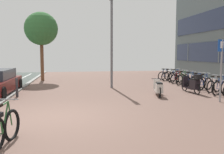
% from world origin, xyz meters
% --- Properties ---
extents(ground, '(21.00, 40.00, 0.13)m').
position_xyz_m(ground, '(1.43, 0.00, -0.02)').
color(ground, '#2B3730').
extents(bicycle_foreground, '(0.81, 1.46, 1.13)m').
position_xyz_m(bicycle_foreground, '(-1.02, -2.24, 0.40)').
color(bicycle_foreground, black).
rests_on(bicycle_foreground, ground).
extents(bicycle_rack_01, '(1.35, 0.59, 1.02)m').
position_xyz_m(bicycle_rack_01, '(7.87, 3.01, 0.36)').
color(bicycle_rack_01, black).
rests_on(bicycle_rack_01, ground).
extents(bicycle_rack_02, '(1.21, 0.61, 0.96)m').
position_xyz_m(bicycle_rack_02, '(7.99, 3.79, 0.34)').
color(bicycle_rack_02, black).
rests_on(bicycle_rack_02, ground).
extents(bicycle_rack_03, '(1.34, 0.60, 1.01)m').
position_xyz_m(bicycle_rack_03, '(7.88, 4.57, 0.35)').
color(bicycle_rack_03, black).
rests_on(bicycle_rack_03, ground).
extents(bicycle_rack_04, '(1.36, 0.47, 0.99)m').
position_xyz_m(bicycle_rack_04, '(7.93, 5.35, 0.35)').
color(bicycle_rack_04, black).
rests_on(bicycle_rack_04, ground).
extents(bicycle_rack_05, '(1.36, 0.47, 1.00)m').
position_xyz_m(bicycle_rack_05, '(7.87, 6.13, 0.35)').
color(bicycle_rack_05, black).
rests_on(bicycle_rack_05, ground).
extents(bicycle_rack_06, '(1.30, 0.72, 1.01)m').
position_xyz_m(bicycle_rack_06, '(7.75, 6.92, 0.35)').
color(bicycle_rack_06, black).
rests_on(bicycle_rack_06, ground).
extents(bicycle_rack_07, '(1.29, 0.48, 0.96)m').
position_xyz_m(bicycle_rack_07, '(7.80, 7.70, 0.34)').
color(bicycle_rack_07, black).
rests_on(bicycle_rack_07, ground).
extents(bicycle_rack_08, '(1.40, 0.47, 1.02)m').
position_xyz_m(bicycle_rack_08, '(7.95, 8.48, 0.36)').
color(bicycle_rack_08, black).
rests_on(bicycle_rack_08, ground).
extents(bicycle_rack_09, '(1.36, 0.48, 1.00)m').
position_xyz_m(bicycle_rack_09, '(7.81, 9.26, 0.35)').
color(bicycle_rack_09, black).
rests_on(bicycle_rack_09, ground).
extents(bicycle_rack_10, '(1.29, 0.48, 0.96)m').
position_xyz_m(bicycle_rack_10, '(7.77, 10.04, 0.34)').
color(bicycle_rack_10, black).
rests_on(bicycle_rack_10, ground).
extents(scooter_near, '(0.71, 1.82, 0.80)m').
position_xyz_m(scooter_near, '(4.67, 3.22, 0.38)').
color(scooter_near, black).
rests_on(scooter_near, ground).
extents(scooter_mid, '(0.52, 1.74, 1.03)m').
position_xyz_m(scooter_mid, '(6.75, 3.75, 0.46)').
color(scooter_mid, black).
rests_on(scooter_mid, ground).
extents(parking_sign, '(0.40, 0.07, 2.63)m').
position_xyz_m(parking_sign, '(6.71, 1.36, 1.62)').
color(parking_sign, gray).
rests_on(parking_sign, ground).
extents(lamp_post, '(0.20, 0.52, 5.38)m').
position_xyz_m(lamp_post, '(2.90, 6.43, 3.01)').
color(lamp_post, slate).
rests_on(lamp_post, ground).
extents(street_tree, '(2.47, 2.47, 5.16)m').
position_xyz_m(street_tree, '(-1.68, 11.05, 3.89)').
color(street_tree, brown).
rests_on(street_tree, ground).
extents(bollard_far, '(0.12, 0.12, 0.90)m').
position_xyz_m(bollard_far, '(-2.05, 4.10, 0.45)').
color(bollard_far, '#38383D').
rests_on(bollard_far, ground).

